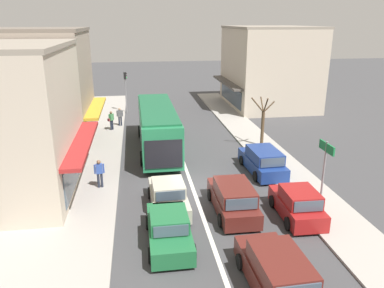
{
  "coord_description": "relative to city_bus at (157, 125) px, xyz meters",
  "views": [
    {
      "loc": [
        -2.93,
        -19.25,
        9.1
      ],
      "look_at": [
        0.61,
        4.39,
        1.2
      ],
      "focal_mm": 35.0,
      "sensor_mm": 36.0,
      "label": 1
    }
  ],
  "objects": [
    {
      "name": "lane_centre_line",
      "position": [
        1.54,
        -3.06,
        -1.88
      ],
      "size": [
        0.2,
        28.0,
        0.01
      ],
      "primitive_type": "cube",
      "color": "silver",
      "rests_on": "ground"
    },
    {
      "name": "parked_hatchback_kerb_front",
      "position": [
        6.02,
        -11.1,
        -1.17
      ],
      "size": [
        1.9,
        3.75,
        1.54
      ],
      "color": "maroon",
      "rests_on": "ground"
    },
    {
      "name": "sedan_queue_far_back",
      "position": [
        -0.04,
        -9.22,
        -1.22
      ],
      "size": [
        1.99,
        4.25,
        1.47
      ],
      "color": "#B7B29E",
      "rests_on": "ground"
    },
    {
      "name": "pedestrian_far_walker",
      "position": [
        -2.96,
        6.68,
        -0.81
      ],
      "size": [
        0.57,
        0.23,
        1.63
      ],
      "color": "#232838",
      "rests_on": "sidewalk_left"
    },
    {
      "name": "directional_road_sign",
      "position": [
        7.55,
        -10.44,
        0.8
      ],
      "size": [
        0.1,
        1.4,
        3.6
      ],
      "color": "gray",
      "rests_on": "ground"
    },
    {
      "name": "building_right_far",
      "position": [
        13.02,
        13.32,
        2.39
      ],
      "size": [
        9.41,
        10.67,
        8.55
      ],
      "color": "beige",
      "rests_on": "ground"
    },
    {
      "name": "wagon_adjacent_lane_trail",
      "position": [
        3.16,
        -15.97,
        -1.14
      ],
      "size": [
        2.01,
        4.54,
        1.58
      ],
      "color": "#561E19",
      "rests_on": "ground"
    },
    {
      "name": "shopfront_mid_block",
      "position": [
        -8.65,
        2.74,
        2.42
      ],
      "size": [
        8.32,
        8.02,
        8.61
      ],
      "color": "gray",
      "rests_on": "ground"
    },
    {
      "name": "sedan_behind_bus_mid",
      "position": [
        -0.29,
        -12.36,
        -1.22
      ],
      "size": [
        1.91,
        4.21,
        1.47
      ],
      "color": "#1E6638",
      "rests_on": "ground"
    },
    {
      "name": "street_tree_right",
      "position": [
        7.77,
        -0.56,
        -0.06
      ],
      "size": [
        1.82,
        1.63,
        3.9
      ],
      "color": "brown",
      "rests_on": "ground"
    },
    {
      "name": "ground_plane",
      "position": [
        1.54,
        -7.06,
        -1.88
      ],
      "size": [
        140.0,
        140.0,
        0.0
      ],
      "primitive_type": "plane",
      "color": "#3F3F42"
    },
    {
      "name": "city_bus",
      "position": [
        0.0,
        0.0,
        0.0
      ],
      "size": [
        2.81,
        10.88,
        3.23
      ],
      "color": "#237A4C",
      "rests_on": "ground"
    },
    {
      "name": "sidewalk_left",
      "position": [
        -5.26,
        -1.06,
        -1.81
      ],
      "size": [
        5.2,
        44.0,
        0.14
      ],
      "primitive_type": "cube",
      "color": "#A39E96",
      "rests_on": "ground"
    },
    {
      "name": "kerb_right",
      "position": [
        7.74,
        -1.06,
        -1.82
      ],
      "size": [
        2.8,
        44.0,
        0.12
      ],
      "primitive_type": "cube",
      "color": "#A39E96",
      "rests_on": "ground"
    },
    {
      "name": "pedestrian_with_handbag_near",
      "position": [
        -3.64,
        5.4,
        -0.81
      ],
      "size": [
        0.54,
        0.57,
        1.63
      ],
      "color": "#232838",
      "rests_on": "sidewalk_left"
    },
    {
      "name": "traffic_light_downstreet",
      "position": [
        -2.47,
        12.06,
        0.97
      ],
      "size": [
        0.33,
        0.24,
        4.2
      ],
      "color": "gray",
      "rests_on": "ground"
    },
    {
      "name": "pedestrian_browsing_midblock",
      "position": [
        -3.65,
        -6.44,
        -0.81
      ],
      "size": [
        0.56,
        0.27,
        1.63
      ],
      "color": "#232838",
      "rests_on": "sidewalk_left"
    },
    {
      "name": "wagon_queue_gap_filler",
      "position": [
        3.08,
        -10.12,
        -1.14
      ],
      "size": [
        1.98,
        4.52,
        1.58
      ],
      "color": "#561E19",
      "rests_on": "ground"
    },
    {
      "name": "parked_wagon_kerb_second",
      "position": [
        6.23,
        -5.35,
        -1.14
      ],
      "size": [
        2.05,
        4.55,
        1.58
      ],
      "color": "navy",
      "rests_on": "ground"
    }
  ]
}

